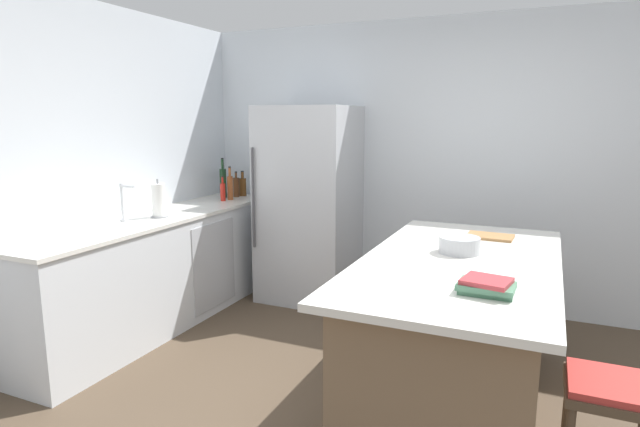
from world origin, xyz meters
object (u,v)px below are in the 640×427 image
object	(u,v)px
cookbook_stack	(486,286)
mixing_bowl	(459,245)
bar_stool	(610,408)
vinegar_bottle	(230,187)
kitchen_island	(457,332)
paper_towel_roll	(158,201)
syrup_bottle	(236,187)
cutting_board	(490,236)
hot_sauce_bottle	(223,191)
wine_bottle	(223,182)
sink_faucet	(124,202)
whiskey_bottle	(243,186)
refrigerator	(309,204)

from	to	relation	value
cookbook_stack	mixing_bowl	world-z (taller)	mixing_bowl
bar_stool	vinegar_bottle	xyz separation A→B (m)	(-3.17, 1.97, 0.52)
kitchen_island	vinegar_bottle	world-z (taller)	vinegar_bottle
paper_towel_roll	syrup_bottle	world-z (taller)	paper_towel_roll
vinegar_bottle	kitchen_island	bearing A→B (deg)	-27.61
cookbook_stack	mixing_bowl	distance (m)	0.75
bar_stool	paper_towel_roll	distance (m)	3.36
vinegar_bottle	cutting_board	world-z (taller)	vinegar_bottle
paper_towel_roll	hot_sauce_bottle	size ratio (longest dim) A/B	1.28
syrup_bottle	wine_bottle	size ratio (longest dim) A/B	0.65
sink_faucet	cutting_board	bearing A→B (deg)	14.02
hot_sauce_bottle	kitchen_island	bearing A→B (deg)	-25.69
bar_stool	hot_sauce_bottle	size ratio (longest dim) A/B	2.66
paper_towel_roll	wine_bottle	xyz separation A→B (m)	(-0.13, 1.11, 0.02)
whiskey_bottle	wine_bottle	world-z (taller)	wine_bottle
kitchen_island	paper_towel_roll	size ratio (longest dim) A/B	6.70
bar_stool	mixing_bowl	xyz separation A→B (m)	(-0.77, 0.84, 0.43)
hot_sauce_bottle	sink_faucet	bearing A→B (deg)	-94.50
kitchen_island	refrigerator	distance (m)	2.18
bar_stool	cookbook_stack	world-z (taller)	cookbook_stack
sink_faucet	hot_sauce_bottle	bearing A→B (deg)	85.50
sink_faucet	paper_towel_roll	bearing A→B (deg)	68.48
sink_faucet	mixing_bowl	xyz separation A→B (m)	(2.51, 0.15, -0.12)
kitchen_island	vinegar_bottle	bearing A→B (deg)	152.39
whiskey_bottle	paper_towel_roll	bearing A→B (deg)	-89.17
vinegar_bottle	sink_faucet	bearing A→B (deg)	-95.29
bar_stool	wine_bottle	bearing A→B (deg)	148.05
sink_faucet	wine_bottle	xyz separation A→B (m)	(-0.03, 1.38, 0.00)
refrigerator	syrup_bottle	distance (m)	0.86
kitchen_island	syrup_bottle	size ratio (longest dim) A/B	8.04
wine_bottle	mixing_bowl	world-z (taller)	wine_bottle
cutting_board	bar_stool	bearing A→B (deg)	-64.46
bar_stool	cutting_board	size ratio (longest dim) A/B	2.08
cookbook_stack	cutting_board	xyz separation A→B (m)	(-0.11, 1.21, -0.03)
bar_stool	syrup_bottle	bearing A→B (deg)	146.18
kitchen_island	cookbook_stack	xyz separation A→B (m)	(0.21, -0.57, 0.49)
wine_bottle	mixing_bowl	size ratio (longest dim) A/B	1.64
hot_sauce_bottle	cutting_board	distance (m)	2.60
wine_bottle	kitchen_island	bearing A→B (deg)	-27.95
paper_towel_roll	bar_stool	bearing A→B (deg)	-16.76
wine_bottle	cookbook_stack	bearing A→B (deg)	-34.80
paper_towel_roll	vinegar_bottle	bearing A→B (deg)	89.27
wine_bottle	sink_faucet	bearing A→B (deg)	-88.84
refrigerator	mixing_bowl	size ratio (longest dim) A/B	7.50
mixing_bowl	kitchen_island	bearing A→B (deg)	-78.07
sink_faucet	cookbook_stack	bearing A→B (deg)	-11.41
sink_faucet	mixing_bowl	distance (m)	2.52
syrup_bottle	hot_sauce_bottle	xyz separation A→B (m)	(0.02, -0.27, -0.01)
wine_bottle	cutting_board	xyz separation A→B (m)	(2.67, -0.72, -0.16)
paper_towel_roll	syrup_bottle	size ratio (longest dim) A/B	1.20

